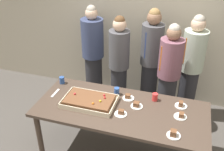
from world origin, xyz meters
TOP-DOWN VIEW (x-y plane):
  - interior_back_panel at (0.00, 1.60)m, footprint 8.00×0.12m
  - party_table at (0.00, 0.00)m, footprint 2.10×0.90m
  - sheet_cake at (-0.40, -0.02)m, footprint 0.66×0.42m
  - plated_slice_near_left at (0.03, -0.12)m, footprint 0.15×0.15m
  - plated_slice_near_right at (0.70, 0.25)m, footprint 0.15×0.15m
  - plated_slice_far_left at (0.66, -0.30)m, footprint 0.15×0.15m
  - plated_slice_far_right at (0.71, 0.04)m, footprint 0.15×0.15m
  - plated_slice_center_front at (0.18, 0.08)m, footprint 0.15×0.15m
  - plated_slice_center_back at (0.03, 0.22)m, footprint 0.15×0.15m
  - drink_cup_nearest at (-0.95, 0.31)m, footprint 0.07×0.07m
  - drink_cup_middle at (-0.13, 0.27)m, footprint 0.07×0.07m
  - drink_cup_far_end at (0.37, 0.29)m, footprint 0.07×0.07m
  - cake_server_utensil at (-0.92, 0.05)m, footprint 0.03×0.20m
  - person_serving_front at (-0.30, 0.94)m, footprint 0.31×0.31m
  - person_green_shirt_behind at (0.47, 0.82)m, footprint 0.33×0.33m
  - person_striped_tie_right at (0.15, 1.19)m, footprint 0.34×0.34m
  - person_far_right_suit at (0.76, 1.16)m, footprint 0.34×0.34m
  - person_left_edge_reaching at (-0.82, 1.19)m, footprint 0.36×0.36m

SIDE VIEW (x-z plane):
  - party_table at x=0.00m, z-range 0.30..1.06m
  - cake_server_utensil at x=-0.92m, z-range 0.76..0.77m
  - plated_slice_near_left at x=0.03m, z-range 0.75..0.81m
  - plated_slice_center_back at x=0.03m, z-range 0.75..0.81m
  - plated_slice_far_right at x=0.71m, z-range 0.75..0.81m
  - plated_slice_near_right at x=0.70m, z-range 0.75..0.82m
  - plated_slice_center_front at x=0.18m, z-range 0.75..0.82m
  - plated_slice_far_left at x=0.66m, z-range 0.75..0.83m
  - sheet_cake at x=-0.40m, z-range 0.75..0.85m
  - drink_cup_nearest at x=-0.95m, z-range 0.76..0.86m
  - drink_cup_middle at x=-0.13m, z-range 0.76..0.86m
  - drink_cup_far_end at x=0.37m, z-range 0.76..0.86m
  - person_green_shirt_behind at x=0.47m, z-range 0.03..1.65m
  - person_serving_front at x=-0.30m, z-range 0.04..1.65m
  - person_left_edge_reaching at x=-0.82m, z-range 0.02..1.68m
  - person_far_right_suit at x=0.76m, z-range 0.03..1.69m
  - person_striped_tie_right at x=0.15m, z-range 0.04..1.73m
  - interior_back_panel at x=0.00m, z-range 0.00..3.00m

